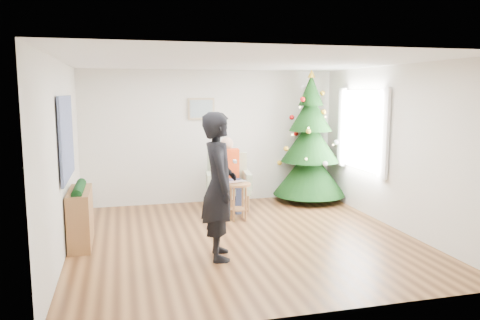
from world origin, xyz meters
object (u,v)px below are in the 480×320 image
object	(u,v)px
stool	(238,201)
console	(81,218)
armchair	(228,189)
standing_man	(219,186)
christmas_tree	(310,143)

from	to	relation	value
stool	console	xyz separation A→B (m)	(-2.51, -0.72, 0.07)
stool	armchair	distance (m)	0.78
standing_man	console	world-z (taller)	standing_man
armchair	standing_man	distance (m)	2.66
stool	armchair	bearing A→B (deg)	89.62
stool	standing_man	bearing A→B (deg)	-111.96
armchair	standing_man	bearing A→B (deg)	-98.11
christmas_tree	stool	world-z (taller)	christmas_tree
christmas_tree	armchair	size ratio (longest dim) A/B	2.53
christmas_tree	standing_man	bearing A→B (deg)	-131.45
console	armchair	bearing A→B (deg)	30.63
stool	standing_man	world-z (taller)	standing_man
christmas_tree	stool	bearing A→B (deg)	-149.40
standing_man	console	size ratio (longest dim) A/B	1.93
christmas_tree	console	distance (m)	4.64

